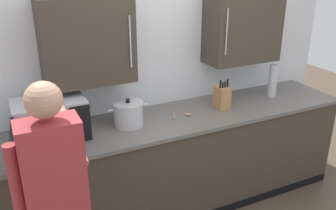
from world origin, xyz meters
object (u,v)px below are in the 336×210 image
thermos_flask (273,81)px  stock_pot (128,114)px  knife_block (222,97)px  wooden_spoon (181,114)px  person_figure (56,194)px  microwave_oven (47,121)px

thermos_flask → stock_pot: bearing=-179.3°
knife_block → stock_pot: knife_block is taller
knife_block → wooden_spoon: knife_block is taller
wooden_spoon → knife_block: bearing=-2.4°
knife_block → person_figure: (-1.65, -0.79, -0.04)m
stock_pot → person_figure: 1.11m
microwave_oven → wooden_spoon: microwave_oven is taller
knife_block → person_figure: person_figure is taller
person_figure → stock_pot: bearing=48.1°
stock_pot → person_figure: (-0.74, -0.83, -0.03)m
thermos_flask → person_figure: 2.45m
thermos_flask → knife_block: bearing=-175.3°
microwave_oven → knife_block: size_ratio=2.52×
microwave_oven → thermos_flask: size_ratio=2.27×
microwave_oven → thermos_flask: 2.21m
thermos_flask → person_figure: bearing=-159.7°
wooden_spoon → stock_pot: bearing=178.0°
wooden_spoon → stock_pot: (-0.49, 0.02, 0.09)m
thermos_flask → wooden_spoon: size_ratio=1.55×
knife_block → person_figure: 1.84m
microwave_oven → knife_block: bearing=-1.7°
microwave_oven → stock_pot: microwave_oven is taller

